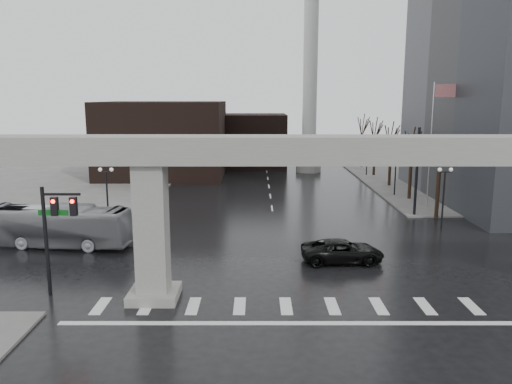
{
  "coord_description": "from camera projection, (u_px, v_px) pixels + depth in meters",
  "views": [
    {
      "loc": [
        -1.55,
        -25.2,
        10.65
      ],
      "look_at": [
        -1.55,
        6.88,
        4.5
      ],
      "focal_mm": 35.0,
      "sensor_mm": 36.0,
      "label": 1
    }
  ],
  "objects": [
    {
      "name": "building_far_mid",
      "position": [
        253.0,
        140.0,
        77.08
      ],
      "size": [
        10.0,
        10.0,
        8.0
      ],
      "primitive_type": "cube",
      "color": "black",
      "rests_on": "ground"
    },
    {
      "name": "tree_right_0",
      "position": [
        438.0,
        187.0,
        43.93
      ],
      "size": [
        1.09,
        1.58,
        7.5
      ],
      "color": "black",
      "rests_on": "ground"
    },
    {
      "name": "building_far_left",
      "position": [
        164.0,
        139.0,
        67.07
      ],
      "size": [
        16.0,
        14.0,
        10.0
      ],
      "primitive_type": "cube",
      "color": "black",
      "rests_on": "ground"
    },
    {
      "name": "smokestack",
      "position": [
        310.0,
        77.0,
        69.42
      ],
      "size": [
        3.6,
        3.6,
        30.0
      ],
      "color": "silver",
      "rests_on": "ground"
    },
    {
      "name": "tree_right_2",
      "position": [
        390.0,
        162.0,
        59.62
      ],
      "size": [
        1.1,
        1.63,
        7.85
      ],
      "color": "black",
      "rests_on": "ground"
    },
    {
      "name": "pickup_truck",
      "position": [
        342.0,
        251.0,
        32.51
      ],
      "size": [
        5.43,
        2.68,
        1.48
      ],
      "primitive_type": "imported",
      "rotation": [
        0.0,
        0.0,
        1.61
      ],
      "color": "black",
      "rests_on": "ground"
    },
    {
      "name": "elevated_guideway",
      "position": [
        311.0,
        172.0,
        25.46
      ],
      "size": [
        48.0,
        2.6,
        8.7
      ],
      "color": "#999690",
      "rests_on": "ground"
    },
    {
      "name": "ground",
      "position": [
        285.0,
        298.0,
        26.76
      ],
      "size": [
        160.0,
        160.0,
        0.0
      ],
      "primitive_type": "plane",
      "color": "black",
      "rests_on": "ground"
    },
    {
      "name": "tree_right_3",
      "position": [
        375.0,
        154.0,
        67.46
      ],
      "size": [
        1.11,
        1.66,
        8.02
      ],
      "color": "black",
      "rests_on": "ground"
    },
    {
      "name": "signal_left_pole",
      "position": [
        55.0,
        222.0,
        26.49
      ],
      "size": [
        2.3,
        0.3,
        6.0
      ],
      "color": "black",
      "rests_on": "ground"
    },
    {
      "name": "sidewalk_ne",
      "position": [
        477.0,
        183.0,
        62.1
      ],
      "size": [
        28.0,
        36.0,
        0.15
      ],
      "primitive_type": "cube",
      "color": "slate",
      "rests_on": "ground"
    },
    {
      "name": "lamp_right_2",
      "position": [
        367.0,
        151.0,
        67.35
      ],
      "size": [
        1.22,
        0.32,
        5.11
      ],
      "color": "black",
      "rests_on": "ground"
    },
    {
      "name": "signal_mast_arm",
      "position": [
        375.0,
        152.0,
        44.12
      ],
      "size": [
        12.12,
        0.43,
        8.0
      ],
      "color": "black",
      "rests_on": "ground"
    },
    {
      "name": "lamp_left_0",
      "position": [
        107.0,
        188.0,
        39.86
      ],
      "size": [
        1.22,
        0.32,
        5.11
      ],
      "color": "black",
      "rests_on": "ground"
    },
    {
      "name": "lamp_left_2",
      "position": [
        168.0,
        151.0,
        67.36
      ],
      "size": [
        1.22,
        0.32,
        5.11
      ],
      "color": "black",
      "rests_on": "ground"
    },
    {
      "name": "sidewalk_nw",
      "position": [
        60.0,
        183.0,
        62.11
      ],
      "size": [
        28.0,
        36.0,
        0.15
      ],
      "primitive_type": "cube",
      "color": "slate",
      "rests_on": "ground"
    },
    {
      "name": "lamp_left_1",
      "position": [
        145.0,
        164.0,
        53.61
      ],
      "size": [
        1.22,
        0.32,
        5.11
      ],
      "color": "black",
      "rests_on": "ground"
    },
    {
      "name": "tree_right_1",
      "position": [
        411.0,
        173.0,
        51.77
      ],
      "size": [
        1.09,
        1.61,
        7.67
      ],
      "color": "black",
      "rests_on": "ground"
    },
    {
      "name": "lamp_right_1",
      "position": [
        396.0,
        164.0,
        53.6
      ],
      "size": [
        1.22,
        0.32,
        5.11
      ],
      "color": "black",
      "rests_on": "ground"
    },
    {
      "name": "tree_right_4",
      "position": [
        362.0,
        148.0,
        75.31
      ],
      "size": [
        1.12,
        1.69,
        8.19
      ],
      "color": "black",
      "rests_on": "ground"
    },
    {
      "name": "city_bus",
      "position": [
        57.0,
        226.0,
        35.81
      ],
      "size": [
        11.04,
        3.87,
        3.01
      ],
      "primitive_type": "imported",
      "rotation": [
        0.0,
        0.0,
        1.44
      ],
      "color": "#99999E",
      "rests_on": "ground"
    },
    {
      "name": "lamp_right_0",
      "position": [
        444.0,
        188.0,
        39.85
      ],
      "size": [
        1.22,
        0.32,
        5.11
      ],
      "color": "black",
      "rests_on": "ground"
    },
    {
      "name": "flagpole_assembly",
      "position": [
        435.0,
        130.0,
        46.95
      ],
      "size": [
        2.06,
        0.12,
        12.0
      ],
      "color": "silver",
      "rests_on": "ground"
    }
  ]
}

